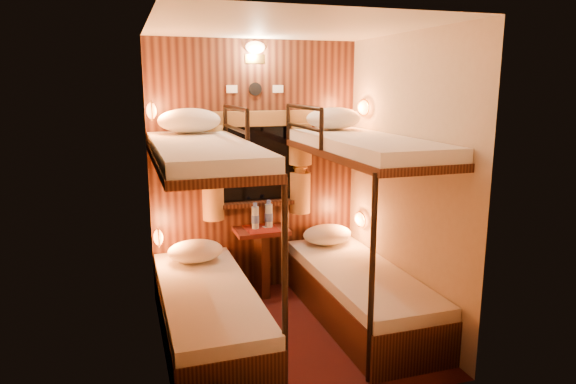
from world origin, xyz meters
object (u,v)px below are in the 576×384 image
object	(u,v)px
bunk_left	(207,274)
table	(262,253)
bunk_right	(359,257)
bottle_left	(255,218)
bottle_right	(269,216)

from	to	relation	value
bunk_left	table	xyz separation A→B (m)	(0.65, 0.78, -0.14)
bunk_right	table	xyz separation A→B (m)	(-0.65, 0.78, -0.14)
bunk_left	table	distance (m)	1.02
bunk_right	bottle_left	bearing A→B (deg)	131.19
bunk_right	bottle_right	world-z (taller)	bunk_right
table	bottle_right	xyz separation A→B (m)	(0.08, 0.03, 0.35)
bunk_left	bottle_right	distance (m)	1.11
bunk_left	bottle_left	bearing A→B (deg)	53.41
bunk_left	bunk_right	world-z (taller)	same
bunk_right	bottle_left	world-z (taller)	bunk_right
bottle_left	bunk_left	bearing A→B (deg)	-126.59
table	bottle_right	size ratio (longest dim) A/B	2.45
bunk_left	bunk_right	distance (m)	1.30
bottle_right	bunk_right	bearing A→B (deg)	-55.12
table	bunk_left	bearing A→B (deg)	-129.67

